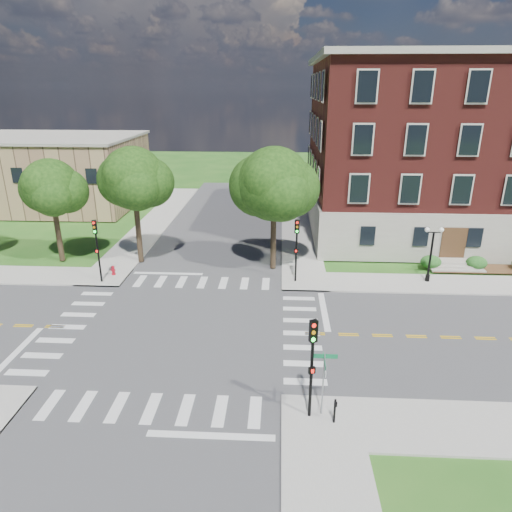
# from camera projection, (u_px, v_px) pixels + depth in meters

# --- Properties ---
(ground) EXTENTS (160.00, 160.00, 0.00)m
(ground) POSITION_uv_depth(u_px,v_px,m) (183.00, 330.00, 27.75)
(ground) COLOR #225818
(ground) RESTS_ON ground
(road_ew) EXTENTS (90.00, 12.00, 0.01)m
(road_ew) POSITION_uv_depth(u_px,v_px,m) (183.00, 330.00, 27.75)
(road_ew) COLOR #3D3D3F
(road_ew) RESTS_ON ground
(road_ns) EXTENTS (12.00, 90.00, 0.01)m
(road_ns) POSITION_uv_depth(u_px,v_px,m) (183.00, 330.00, 27.75)
(road_ns) COLOR #3D3D3F
(road_ns) RESTS_ON ground
(sidewalk_ne) EXTENTS (34.00, 34.00, 0.12)m
(sidewalk_ne) POSITION_uv_depth(u_px,v_px,m) (385.00, 249.00, 41.34)
(sidewalk_ne) COLOR #9E9B93
(sidewalk_ne) RESTS_ON ground
(sidewalk_nw) EXTENTS (34.00, 34.00, 0.12)m
(sidewalk_nw) POSITION_uv_depth(u_px,v_px,m) (55.00, 243.00, 42.89)
(sidewalk_nw) COLOR #9E9B93
(sidewalk_nw) RESTS_ON ground
(crosswalk_east) EXTENTS (2.20, 10.20, 0.02)m
(crosswalk_east) POSITION_uv_depth(u_px,v_px,m) (302.00, 334.00, 27.39)
(crosswalk_east) COLOR silver
(crosswalk_east) RESTS_ON ground
(stop_bar_east) EXTENTS (0.40, 5.50, 0.00)m
(stop_bar_east) POSITION_uv_depth(u_px,v_px,m) (324.00, 311.00, 30.12)
(stop_bar_east) COLOR silver
(stop_bar_east) RESTS_ON ground
(main_building) EXTENTS (30.60, 22.40, 16.50)m
(main_building) POSITION_uv_depth(u_px,v_px,m) (469.00, 148.00, 44.20)
(main_building) COLOR gray
(main_building) RESTS_ON ground
(secondary_building) EXTENTS (20.40, 15.40, 8.30)m
(secondary_building) POSITION_uv_depth(u_px,v_px,m) (52.00, 171.00, 55.43)
(secondary_building) COLOR #8E694E
(secondary_building) RESTS_ON ground
(tree_b) EXTENTS (4.50, 4.50, 8.53)m
(tree_b) POSITION_uv_depth(u_px,v_px,m) (51.00, 187.00, 36.39)
(tree_b) COLOR black
(tree_b) RESTS_ON ground
(tree_c) EXTENTS (5.00, 5.00, 9.52)m
(tree_c) POSITION_uv_depth(u_px,v_px,m) (134.00, 179.00, 35.95)
(tree_c) COLOR black
(tree_c) RESTS_ON ground
(tree_d) EXTENTS (5.68, 5.68, 9.69)m
(tree_d) POSITION_uv_depth(u_px,v_px,m) (274.00, 184.00, 34.65)
(tree_d) COLOR black
(tree_d) RESTS_ON ground
(traffic_signal_se) EXTENTS (0.38, 0.46, 4.80)m
(traffic_signal_se) POSITION_uv_depth(u_px,v_px,m) (312.00, 357.00, 19.33)
(traffic_signal_se) COLOR black
(traffic_signal_se) RESTS_ON ground
(traffic_signal_ne) EXTENTS (0.38, 0.46, 4.80)m
(traffic_signal_ne) POSITION_uv_depth(u_px,v_px,m) (297.00, 243.00, 33.41)
(traffic_signal_ne) COLOR black
(traffic_signal_ne) RESTS_ON ground
(traffic_signal_nw) EXTENTS (0.37, 0.44, 4.80)m
(traffic_signal_nw) POSITION_uv_depth(u_px,v_px,m) (97.00, 243.00, 33.34)
(traffic_signal_nw) COLOR black
(traffic_signal_nw) RESTS_ON ground
(twin_lamp_west) EXTENTS (1.36, 0.36, 4.23)m
(twin_lamp_west) POSITION_uv_depth(u_px,v_px,m) (431.00, 251.00, 33.65)
(twin_lamp_west) COLOR black
(twin_lamp_west) RESTS_ON ground
(street_sign_pole) EXTENTS (1.10, 1.10, 3.10)m
(street_sign_pole) POSITION_uv_depth(u_px,v_px,m) (324.00, 372.00, 19.77)
(street_sign_pole) COLOR gray
(street_sign_pole) RESTS_ON ground
(push_button_post) EXTENTS (0.14, 0.21, 1.20)m
(push_button_post) POSITION_uv_depth(u_px,v_px,m) (335.00, 410.00, 19.74)
(push_button_post) COLOR black
(push_button_post) RESTS_ON ground
(fire_hydrant) EXTENTS (0.35, 0.35, 0.75)m
(fire_hydrant) POSITION_uv_depth(u_px,v_px,m) (113.00, 271.00, 35.53)
(fire_hydrant) COLOR maroon
(fire_hydrant) RESTS_ON ground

